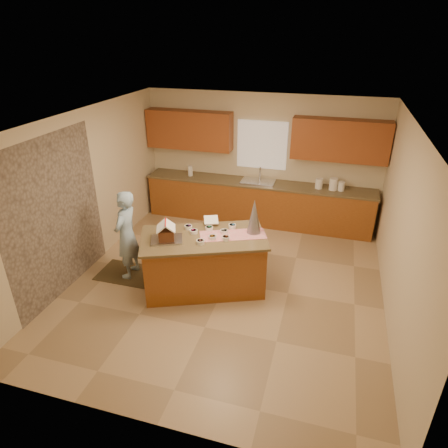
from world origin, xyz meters
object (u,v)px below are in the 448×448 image
(tinsel_tree, at_px, (254,216))
(boy, at_px, (127,235))
(gingerbread_house, at_px, (166,232))
(island_base, at_px, (204,264))

(tinsel_tree, bearing_deg, boy, -170.04)
(boy, bearing_deg, tinsel_tree, 99.78)
(boy, distance_m, gingerbread_house, 0.93)
(boy, bearing_deg, gingerbread_house, 72.95)
(gingerbread_house, bearing_deg, island_base, 27.75)
(tinsel_tree, distance_m, boy, 2.14)
(island_base, xyz_separation_m, tinsel_tree, (0.72, 0.35, 0.77))
(island_base, distance_m, gingerbread_house, 0.84)
(gingerbread_house, bearing_deg, tinsel_tree, 26.85)
(tinsel_tree, bearing_deg, gingerbread_house, -153.15)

